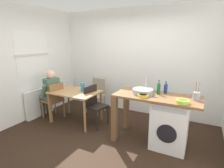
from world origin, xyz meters
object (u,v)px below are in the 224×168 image
Objects in this scene: colander at (183,101)px; dining_table at (75,95)px; chair_person_seat at (54,99)px; chair_opposite at (94,103)px; seated_person at (50,91)px; chair_spare_by_wall at (97,93)px; bottle_squat_brown at (166,88)px; utensil_crock at (196,96)px; mixing_bowl at (143,96)px; vase at (83,87)px; washing_machine at (170,124)px; bottle_tall_green at (159,88)px.

dining_table is at bearing 173.51° from colander.
chair_person_seat and chair_opposite have the same top height.
seated_person is (-0.16, 0.03, 0.16)m from chair_person_seat.
chair_person_seat and chair_spare_by_wall have the same top height.
chair_opposite is at bearing -175.99° from bottle_squat_brown.
bottle_squat_brown is at bearing -74.30° from chair_person_seat.
utensil_crock is (0.52, -0.17, -0.03)m from bottle_squat_brown.
seated_person is 2.43m from mixing_bowl.
colander is 0.99× the size of vase.
dining_table is 1.28× the size of washing_machine.
chair_spare_by_wall is 3.00× the size of utensil_crock.
bottle_squat_brown is 0.55m from utensil_crock.
utensil_crock reaches higher than washing_machine.
bottle_tall_green is at bearing 101.39° from chair_opposite.
chair_opposite is at bearing -73.38° from seated_person.
seated_person is at bearing 176.61° from colander.
chair_spare_by_wall is 4.50× the size of colander.
chair_opposite is 1.00× the size of chair_spare_by_wall.
bottle_tall_green is at bearing -77.57° from seated_person.
bottle_tall_green is at bearing 158.34° from washing_machine.
seated_person is at bearing -167.73° from vase.
colander is (2.34, -0.27, 0.31)m from dining_table.
utensil_crock is (3.23, 0.09, 0.32)m from seated_person.
utensil_crock is at bearing 56.30° from colander.
washing_machine is at bearing -4.25° from vase.
mixing_bowl is at bearing 87.50° from chair_opposite.
chair_person_seat is at bearing -68.35° from chair_opposite.
bottle_squat_brown is at bearing 4.92° from dining_table.
vase reaches higher than washing_machine.
bottle_tall_green is 1.31× the size of vase.
vase is at bearing -177.77° from bottle_squat_brown.
vase reaches higher than chair_opposite.
washing_machine is at bearing 23.48° from mixing_bowl.
seated_person reaches higher than colander.
chair_opposite is 1.34m from mixing_bowl.
utensil_crock reaches higher than chair_opposite.
chair_opposite is at bearing -70.84° from chair_person_seat.
chair_spare_by_wall is 1.05× the size of washing_machine.
vase is at bearing 96.02° from chair_spare_by_wall.
mixing_bowl is (-0.19, -0.30, -0.09)m from bottle_tall_green.
washing_machine is (2.70, 0.06, -0.08)m from chair_person_seat.
seated_person reaches higher than mixing_bowl.
chair_opposite is 0.47m from vase.
colander reaches higher than chair_opposite.
bottle_squat_brown is at bearing 125.15° from washing_machine.
washing_machine is 0.72m from mixing_bowl.
bottle_squat_brown reaches higher than colander.
vase is (0.86, 0.19, 0.17)m from seated_person.
bottle_squat_brown reaches higher than vase.
chair_opposite is 4.47× the size of vase.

